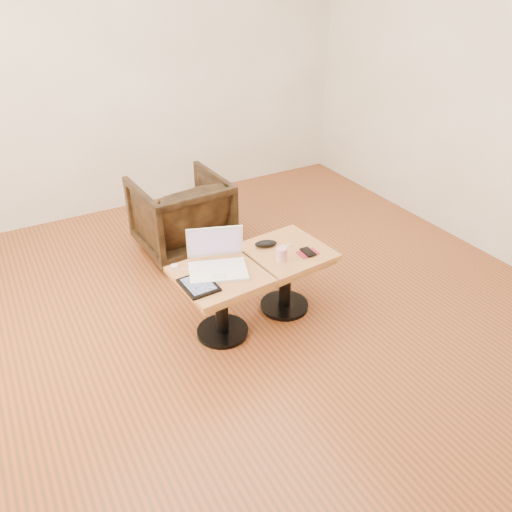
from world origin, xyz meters
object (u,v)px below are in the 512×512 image
side_table_right (286,265)px  striped_cup (281,254)px  laptop (217,261)px  side_table_left (221,289)px  armchair (181,215)px

side_table_right → striped_cup: size_ratio=6.11×
laptop → striped_cup: (0.41, -0.12, -0.00)m
side_table_right → striped_cup: (-0.11, -0.10, 0.17)m
side_table_left → laptop: (0.01, 0.06, 0.17)m
side_table_left → armchair: (0.21, 1.19, -0.04)m
side_table_right → armchair: 1.19m
laptop → side_table_right: bearing=17.0°
side_table_left → armchair: armchair is taller
laptop → striped_cup: 0.43m
laptop → striped_cup: bearing=2.5°
laptop → armchair: size_ratio=0.61×
side_table_left → armchair: size_ratio=0.79×
side_table_left → side_table_right: 0.52m
side_table_right → laptop: 0.54m
striped_cup → side_table_left: bearing=171.6°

